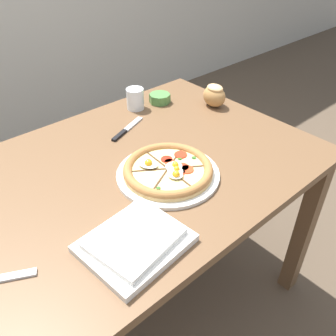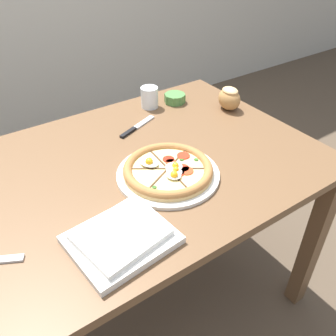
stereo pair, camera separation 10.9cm
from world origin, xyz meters
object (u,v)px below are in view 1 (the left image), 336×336
object	(u,v)px
ramekin_bowl	(160,98)
bread_piece_near	(214,95)
pizza	(168,171)
napkin_folded	(135,242)
dining_table	(132,192)
knife_main	(127,129)
water_glass	(135,100)

from	to	relation	value
ramekin_bowl	bread_piece_near	distance (m)	0.23
pizza	napkin_folded	xyz separation A→B (m)	(-0.25, -0.16, -0.00)
dining_table	napkin_folded	size ratio (longest dim) A/B	4.70
knife_main	water_glass	world-z (taller)	water_glass
water_glass	dining_table	bearing A→B (deg)	-129.75
pizza	bread_piece_near	bearing A→B (deg)	26.75
water_glass	knife_main	bearing A→B (deg)	-137.79
pizza	bread_piece_near	xyz separation A→B (m)	(0.46, 0.23, 0.03)
ramekin_bowl	knife_main	world-z (taller)	ramekin_bowl
water_glass	ramekin_bowl	bearing A→B (deg)	-12.36
bread_piece_near	water_glass	bearing A→B (deg)	142.35
bread_piece_near	pizza	bearing A→B (deg)	-153.25
pizza	knife_main	xyz separation A→B (m)	(0.07, 0.31, -0.02)
ramekin_bowl	knife_main	distance (m)	0.26
dining_table	ramekin_bowl	bearing A→B (deg)	38.00
ramekin_bowl	water_glass	world-z (taller)	water_glass
bread_piece_near	dining_table	bearing A→B (deg)	-167.29
ramekin_bowl	knife_main	size ratio (longest dim) A/B	0.49
dining_table	napkin_folded	bearing A→B (deg)	-124.68
pizza	dining_table	bearing A→B (deg)	117.64
dining_table	napkin_folded	distance (m)	0.36
ramekin_bowl	knife_main	bearing A→B (deg)	-158.60
dining_table	water_glass	size ratio (longest dim) A/B	14.44
bread_piece_near	ramekin_bowl	bearing A→B (deg)	130.09
knife_main	napkin_folded	bearing A→B (deg)	-146.03
pizza	napkin_folded	distance (m)	0.30
pizza	water_glass	xyz separation A→B (m)	(0.20, 0.43, 0.02)
bread_piece_near	knife_main	size ratio (longest dim) A/B	0.58
pizza	water_glass	distance (m)	0.48
pizza	water_glass	size ratio (longest dim) A/B	3.72
napkin_folded	knife_main	distance (m)	0.57
dining_table	knife_main	distance (m)	0.26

